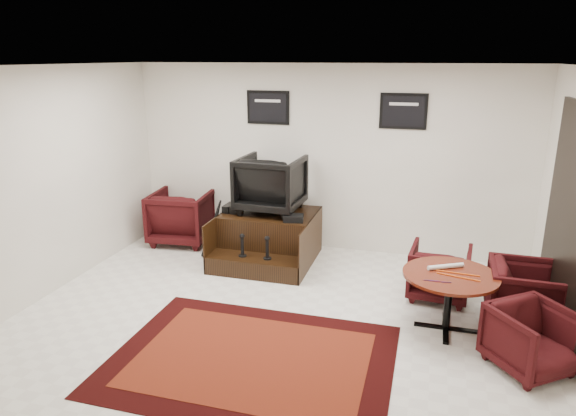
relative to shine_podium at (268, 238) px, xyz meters
The scene contains 16 objects.
ground 1.93m from the shine_podium, 68.85° to the right, with size 6.00×6.00×0.00m, color white.
room_shell 2.47m from the shine_podium, 56.51° to the right, with size 6.02×5.02×2.81m.
area_rug 2.67m from the shine_podium, 75.73° to the right, with size 2.76×2.07×0.01m.
shine_podium is the anchor object (origin of this frame).
shine_chair 0.84m from the shine_podium, 90.00° to the left, with size 0.88×0.83×0.91m, color black.
shoes_pair 0.69m from the shine_podium, behind, with size 0.23×0.29×0.10m.
polish_kit 0.66m from the shine_podium, 28.68° to the right, with size 0.27×0.19×0.09m, color black.
umbrella_black 0.83m from the shine_podium, 165.10° to the right, with size 0.35×0.13×0.94m, color black, non-canonical shape.
umbrella_hooked 0.77m from the shine_podium, behind, with size 0.30×0.11×0.79m, color black, non-canonical shape.
armchair_side 1.60m from the shine_podium, 168.39° to the left, with size 0.90×0.84×0.92m, color black.
meeting_table 2.90m from the shine_podium, 29.58° to the right, with size 1.01×1.01×0.66m.
table_chair_back 2.50m from the shine_podium, 14.46° to the right, with size 0.71×0.66×0.73m, color black.
table_chair_window 3.51m from the shine_podium, 18.04° to the right, with size 0.76×0.72×0.79m, color black.
table_chair_corner 3.83m from the shine_podium, 31.38° to the right, with size 0.68×0.64×0.70m, color black.
paper_roll 2.80m from the shine_podium, 27.70° to the right, with size 0.05×0.05×0.42m, color silver.
table_clutter 2.97m from the shine_podium, 30.22° to the right, with size 0.57×0.31×0.01m.
Camera 1 is at (1.52, -4.98, 2.89)m, focal length 32.00 mm.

